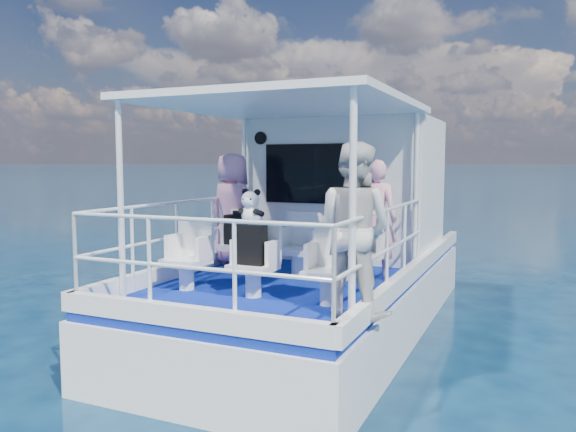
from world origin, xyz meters
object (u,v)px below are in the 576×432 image
object	(u,v)px
passenger_port_fwd	(232,209)
passenger_stbd_aft	(353,229)
panda	(251,207)
backpack_center	(252,245)

from	to	relation	value
passenger_port_fwd	passenger_stbd_aft	bearing A→B (deg)	153.22
panda	backpack_center	bearing A→B (deg)	-31.39
panda	passenger_stbd_aft	bearing A→B (deg)	-10.03
passenger_port_fwd	panda	distance (m)	2.11
backpack_center	panda	world-z (taller)	panda
passenger_stbd_aft	panda	size ratio (longest dim) A/B	4.41
passenger_stbd_aft	panda	distance (m)	1.27
passenger_stbd_aft	backpack_center	xyz separation A→B (m)	(-1.23, 0.21, -0.25)
passenger_stbd_aft	panda	world-z (taller)	passenger_stbd_aft
passenger_port_fwd	passenger_stbd_aft	xyz separation A→B (m)	(2.46, -1.93, 0.03)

